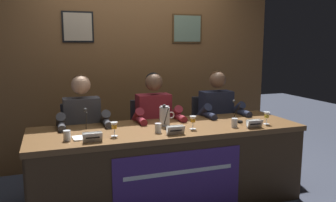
{
  "coord_description": "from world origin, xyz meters",
  "views": [
    {
      "loc": [
        -1.06,
        -3.02,
        1.53
      ],
      "look_at": [
        0.0,
        0.0,
        1.0
      ],
      "focal_mm": 36.54,
      "sensor_mm": 36.0,
      "label": 1
    }
  ],
  "objects_px": {
    "panelist_right": "(219,116)",
    "juice_glass_center": "(193,120)",
    "water_cup_center": "(158,128)",
    "chair_right": "(211,136)",
    "panelist_left": "(83,127)",
    "document_stack_left": "(86,137)",
    "water_cup_left": "(67,136)",
    "juice_glass_left": "(114,126)",
    "microphone_right": "(238,115)",
    "microphone_center": "(167,121)",
    "water_cup_right": "(234,123)",
    "chair_center": "(151,141)",
    "chair_left": "(82,148)",
    "nameplate_right": "(254,124)",
    "nameplate_center": "(176,130)",
    "microphone_left": "(87,125)",
    "panelist_center": "(156,121)",
    "nameplate_left": "(93,137)",
    "water_pitcher_central": "(165,116)",
    "juice_glass_right": "(267,116)",
    "conference_table": "(172,155)"
  },
  "relations": [
    {
      "from": "juice_glass_left",
      "to": "microphone_right",
      "type": "height_order",
      "value": "microphone_right"
    },
    {
      "from": "chair_left",
      "to": "nameplate_right",
      "type": "xyz_separation_m",
      "value": [
        1.52,
        -0.91,
        0.35
      ]
    },
    {
      "from": "chair_center",
      "to": "microphone_right",
      "type": "bearing_deg",
      "value": -40.62
    },
    {
      "from": "panelist_left",
      "to": "juice_glass_center",
      "type": "relative_size",
      "value": 10.01
    },
    {
      "from": "panelist_left",
      "to": "microphone_left",
      "type": "relative_size",
      "value": 5.74
    },
    {
      "from": "water_cup_left",
      "to": "juice_glass_left",
      "type": "bearing_deg",
      "value": 1.16
    },
    {
      "from": "juice_glass_center",
      "to": "water_pitcher_central",
      "type": "xyz_separation_m",
      "value": [
        -0.2,
        0.22,
        0.01
      ]
    },
    {
      "from": "chair_center",
      "to": "chair_right",
      "type": "distance_m",
      "value": 0.76
    },
    {
      "from": "panelist_left",
      "to": "panelist_right",
      "type": "bearing_deg",
      "value": 0.0
    },
    {
      "from": "nameplate_left",
      "to": "panelist_center",
      "type": "distance_m",
      "value": 1.02
    },
    {
      "from": "nameplate_right",
      "to": "water_cup_left",
      "type": "bearing_deg",
      "value": 175.56
    },
    {
      "from": "microphone_center",
      "to": "water_cup_right",
      "type": "relative_size",
      "value": 2.54
    },
    {
      "from": "water_cup_left",
      "to": "nameplate_center",
      "type": "bearing_deg",
      "value": -7.21
    },
    {
      "from": "conference_table",
      "to": "juice_glass_left",
      "type": "bearing_deg",
      "value": -172.87
    },
    {
      "from": "water_cup_left",
      "to": "microphone_center",
      "type": "height_order",
      "value": "microphone_center"
    },
    {
      "from": "microphone_center",
      "to": "juice_glass_center",
      "type": "bearing_deg",
      "value": -24.28
    },
    {
      "from": "chair_left",
      "to": "chair_center",
      "type": "bearing_deg",
      "value": 0.0
    },
    {
      "from": "water_cup_center",
      "to": "chair_right",
      "type": "height_order",
      "value": "chair_right"
    },
    {
      "from": "nameplate_right",
      "to": "juice_glass_right",
      "type": "distance_m",
      "value": 0.22
    },
    {
      "from": "panelist_center",
      "to": "microphone_right",
      "type": "distance_m",
      "value": 0.86
    },
    {
      "from": "panelist_center",
      "to": "water_cup_right",
      "type": "relative_size",
      "value": 14.6
    },
    {
      "from": "panelist_left",
      "to": "chair_center",
      "type": "height_order",
      "value": "panelist_left"
    },
    {
      "from": "juice_glass_center",
      "to": "water_pitcher_central",
      "type": "distance_m",
      "value": 0.3
    },
    {
      "from": "nameplate_right",
      "to": "water_cup_center",
      "type": "bearing_deg",
      "value": 171.81
    },
    {
      "from": "chair_left",
      "to": "microphone_center",
      "type": "bearing_deg",
      "value": -42.44
    },
    {
      "from": "juice_glass_left",
      "to": "microphone_right",
      "type": "xyz_separation_m",
      "value": [
        1.29,
        0.14,
        -0.01
      ]
    },
    {
      "from": "water_cup_left",
      "to": "chair_center",
      "type": "xyz_separation_m",
      "value": [
        0.94,
        0.78,
        -0.35
      ]
    },
    {
      "from": "panelist_left",
      "to": "nameplate_center",
      "type": "xyz_separation_m",
      "value": [
        0.73,
        -0.69,
        0.07
      ]
    },
    {
      "from": "panelist_left",
      "to": "nameplate_center",
      "type": "relative_size",
      "value": 7.7
    },
    {
      "from": "water_cup_left",
      "to": "nameplate_right",
      "type": "bearing_deg",
      "value": -4.44
    },
    {
      "from": "nameplate_left",
      "to": "juice_glass_left",
      "type": "bearing_deg",
      "value": 30.77
    },
    {
      "from": "chair_left",
      "to": "nameplate_right",
      "type": "height_order",
      "value": "chair_left"
    },
    {
      "from": "juice_glass_left",
      "to": "water_cup_center",
      "type": "xyz_separation_m",
      "value": [
        0.39,
        -0.01,
        -0.05
      ]
    },
    {
      "from": "juice_glass_left",
      "to": "microphone_center",
      "type": "xyz_separation_m",
      "value": [
        0.51,
        0.11,
        -0.01
      ]
    },
    {
      "from": "chair_right",
      "to": "microphone_right",
      "type": "xyz_separation_m",
      "value": [
        -0.02,
        -0.63,
        0.38
      ]
    },
    {
      "from": "chair_center",
      "to": "document_stack_left",
      "type": "relative_size",
      "value": 4.14
    },
    {
      "from": "water_cup_right",
      "to": "water_pitcher_central",
      "type": "distance_m",
      "value": 0.67
    },
    {
      "from": "panelist_left",
      "to": "document_stack_left",
      "type": "relative_size",
      "value": 5.62
    },
    {
      "from": "microphone_left",
      "to": "microphone_right",
      "type": "relative_size",
      "value": 1.0
    },
    {
      "from": "juice_glass_center",
      "to": "panelist_right",
      "type": "bearing_deg",
      "value": 44.48
    },
    {
      "from": "nameplate_center",
      "to": "juice_glass_right",
      "type": "bearing_deg",
      "value": 4.19
    },
    {
      "from": "nameplate_left",
      "to": "chair_center",
      "type": "distance_m",
      "value": 1.21
    },
    {
      "from": "panelist_right",
      "to": "juice_glass_center",
      "type": "bearing_deg",
      "value": -135.52
    },
    {
      "from": "water_cup_center",
      "to": "water_pitcher_central",
      "type": "relative_size",
      "value": 0.4
    },
    {
      "from": "panelist_left",
      "to": "water_cup_center",
      "type": "height_order",
      "value": "panelist_left"
    },
    {
      "from": "conference_table",
      "to": "water_cup_center",
      "type": "relative_size",
      "value": 30.31
    },
    {
      "from": "microphone_left",
      "to": "water_cup_center",
      "type": "relative_size",
      "value": 2.54
    },
    {
      "from": "nameplate_center",
      "to": "panelist_right",
      "type": "height_order",
      "value": "panelist_right"
    },
    {
      "from": "chair_right",
      "to": "document_stack_left",
      "type": "bearing_deg",
      "value": -154.09
    },
    {
      "from": "panelist_center",
      "to": "water_cup_left",
      "type": "bearing_deg",
      "value": -148.5
    }
  ]
}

